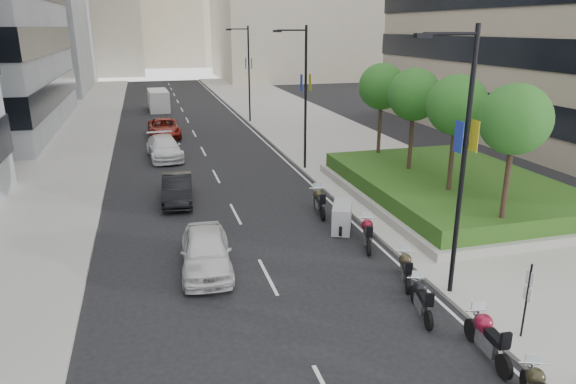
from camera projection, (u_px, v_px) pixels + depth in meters
name	position (u px, v px, depth m)	size (l,w,h in m)	color
ground	(345.00, 328.00, 15.87)	(160.00, 160.00, 0.00)	black
sidewalk_right	(315.00, 131.00, 45.65)	(10.00, 100.00, 0.15)	#9E9B93
sidewalk_left	(62.00, 144.00, 40.32)	(8.00, 100.00, 0.15)	#9E9B93
lane_edge	(257.00, 135.00, 44.33)	(0.12, 100.00, 0.01)	silver
lane_centre	(196.00, 138.00, 43.01)	(0.12, 100.00, 0.01)	silver
planter	(451.00, 194.00, 27.47)	(10.00, 14.00, 0.40)	#9C9991
hedge	(452.00, 183.00, 27.29)	(9.40, 13.40, 0.80)	#244814
tree_0	(515.00, 120.00, 20.03)	(2.80, 2.80, 6.30)	#332319
tree_1	(457.00, 105.00, 23.70)	(2.80, 2.80, 6.30)	#332319
tree_2	(414.00, 95.00, 27.37)	(2.80, 2.80, 6.30)	#332319
tree_3	(382.00, 87.00, 31.04)	(2.80, 2.80, 6.30)	#332319
lamp_post_0	(460.00, 153.00, 16.29)	(2.34, 0.45, 9.00)	black
lamp_post_1	(303.00, 91.00, 31.88)	(2.34, 0.45, 9.00)	black
lamp_post_2	(247.00, 69.00, 48.39)	(2.34, 0.45, 9.00)	black
parking_sign	(527.00, 297.00, 14.81)	(0.06, 0.32, 2.50)	black
motorcycle_1	(487.00, 337.00, 14.31)	(0.81, 2.42, 1.20)	black
motorcycle_2	(421.00, 299.00, 16.44)	(0.80, 2.18, 1.10)	black
motorcycle_3	(406.00, 269.00, 18.52)	(0.96, 2.03, 1.06)	black
motorcycle_4	(367.00, 233.00, 21.59)	(0.98, 2.21, 1.14)	black
motorcycle_5	(342.00, 217.00, 23.43)	(1.57, 2.17, 1.22)	black
motorcycle_6	(319.00, 202.00, 25.39)	(0.81, 2.41, 1.20)	black
car_a	(206.00, 251.00, 19.45)	(1.86, 4.63, 1.58)	silver
car_b	(177.00, 189.00, 27.10)	(1.52, 4.36, 1.44)	black
car_c	(164.00, 148.00, 36.16)	(2.17, 5.33, 1.55)	silver
car_d	(164.00, 128.00, 43.27)	(2.53, 5.49, 1.52)	maroon
delivery_van	(159.00, 101.00, 56.62)	(2.24, 5.42, 2.24)	silver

